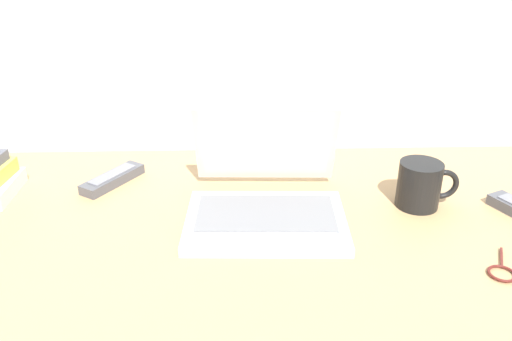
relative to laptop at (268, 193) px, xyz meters
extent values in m
cube|color=tan|center=(-0.05, -0.05, -0.06)|extent=(1.60, 0.76, 0.03)
cube|color=silver|center=(0.00, -0.05, -0.04)|extent=(0.32, 0.23, 0.02)
cube|color=slate|center=(0.00, -0.04, -0.02)|extent=(0.28, 0.15, 0.00)
cube|color=silver|center=(0.00, 0.10, 0.07)|extent=(0.30, 0.10, 0.19)
cube|color=white|center=(0.00, 0.09, 0.07)|extent=(0.27, 0.08, 0.16)
cylinder|color=black|center=(0.32, 0.02, 0.00)|extent=(0.09, 0.09, 0.10)
torus|color=black|center=(0.37, 0.02, 0.00)|extent=(0.07, 0.01, 0.07)
cylinder|color=brown|center=(0.32, 0.02, 0.05)|extent=(0.08, 0.08, 0.00)
cube|color=#4C4C51|center=(-0.34, 0.14, -0.03)|extent=(0.13, 0.16, 0.02)
cube|color=slate|center=(-0.34, 0.14, -0.02)|extent=(0.09, 0.12, 0.00)
torus|color=#591E19|center=(0.39, -0.22, -0.04)|extent=(0.06, 0.06, 0.01)
cube|color=#591E19|center=(0.41, -0.18, -0.04)|extent=(0.03, 0.06, 0.00)
camera|label=1|loc=(-0.05, -0.93, 0.49)|focal=36.78mm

